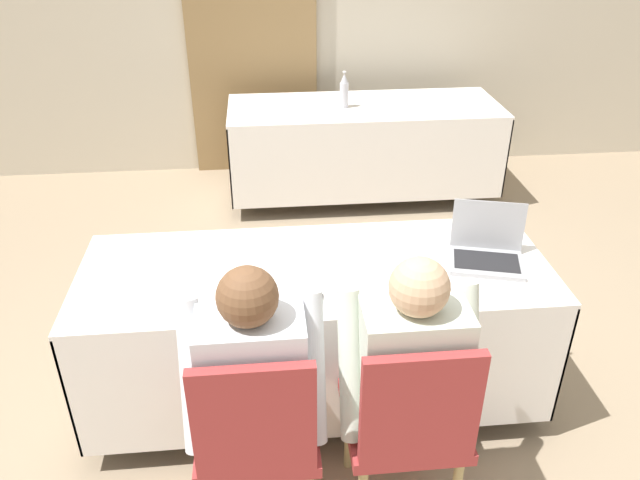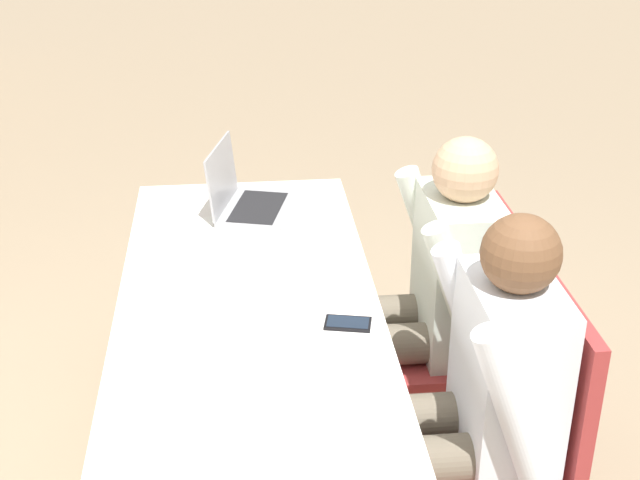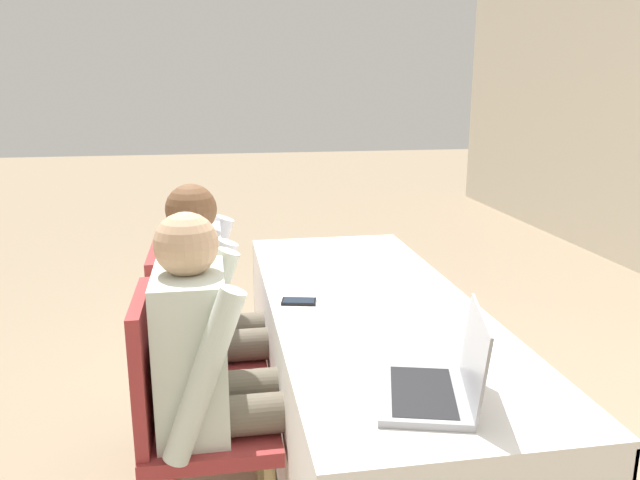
% 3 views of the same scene
% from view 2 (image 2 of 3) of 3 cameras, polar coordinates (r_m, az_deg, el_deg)
% --- Properties ---
extents(conference_table_near, '(2.04, 0.76, 0.75)m').
position_cam_2_polar(conference_table_near, '(2.61, -4.39, -8.68)').
color(conference_table_near, white).
rests_on(conference_table_near, ground_plane).
extents(laptop, '(0.37, 0.33, 0.24)m').
position_cam_2_polar(laptop, '(3.15, -4.68, 2.60)').
color(laptop, '#99999E').
rests_on(laptop, conference_table_near).
extents(cell_phone, '(0.10, 0.14, 0.01)m').
position_cam_2_polar(cell_phone, '(2.49, 1.80, -5.36)').
color(cell_phone, black).
rests_on(cell_phone, conference_table_near).
extents(paper_beside_laptop, '(0.30, 0.35, 0.00)m').
position_cam_2_polar(paper_beside_laptop, '(3.06, -6.49, 0.76)').
color(paper_beside_laptop, white).
rests_on(paper_beside_laptop, conference_table_near).
extents(chair_near_left, '(0.44, 0.44, 0.91)m').
position_cam_2_polar(chair_near_left, '(2.53, 12.03, -12.31)').
color(chair_near_left, tan).
rests_on(chair_near_left, ground_plane).
extents(chair_near_right, '(0.44, 0.44, 0.91)m').
position_cam_2_polar(chair_near_right, '(2.95, 8.98, -5.75)').
color(chair_near_right, tan).
rests_on(chair_near_right, ground_plane).
extents(person_checkered_shirt, '(0.50, 0.52, 1.17)m').
position_cam_2_polar(person_checkered_shirt, '(2.40, 10.00, -9.59)').
color(person_checkered_shirt, '#665B4C').
rests_on(person_checkered_shirt, ground_plane).
extents(person_white_shirt, '(0.50, 0.52, 1.17)m').
position_cam_2_polar(person_white_shirt, '(2.85, 7.18, -3.18)').
color(person_white_shirt, '#665B4C').
rests_on(person_white_shirt, ground_plane).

